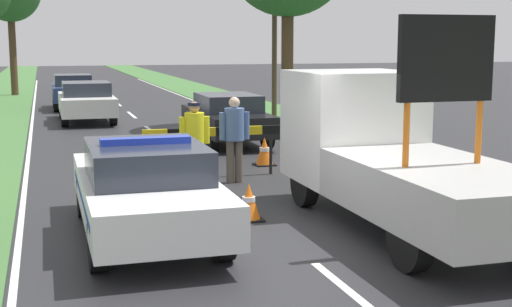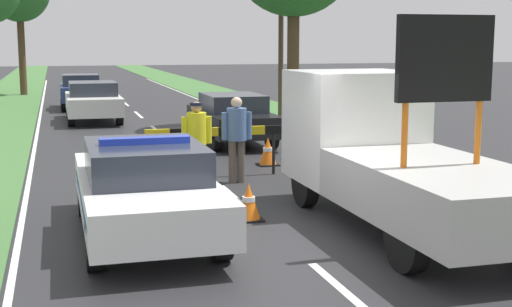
% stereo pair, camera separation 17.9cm
% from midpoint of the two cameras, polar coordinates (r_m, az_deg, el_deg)
% --- Properties ---
extents(ground_plane, '(160.00, 160.00, 0.00)m').
position_cam_midpoint_polar(ground_plane, '(10.88, 1.67, -6.73)').
color(ground_plane, '#28282B').
extents(lane_markings, '(7.77, 62.45, 0.01)m').
position_cam_midpoint_polar(lane_markings, '(26.41, -9.35, 2.46)').
color(lane_markings, silver).
rests_on(lane_markings, ground).
extents(grass_verge_right, '(3.23, 120.00, 0.03)m').
position_cam_midpoint_polar(grass_verge_right, '(31.36, -0.15, 3.61)').
color(grass_verge_right, '#427038').
rests_on(grass_verge_right, ground).
extents(police_car, '(1.91, 4.98, 1.54)m').
position_cam_midpoint_polar(police_car, '(10.91, -9.29, -2.71)').
color(police_car, white).
rests_on(police_car, ground).
extents(work_truck, '(2.07, 6.12, 3.30)m').
position_cam_midpoint_polar(work_truck, '(11.84, 9.99, 0.15)').
color(work_truck, white).
rests_on(work_truck, ground).
extents(road_barrier, '(3.17, 0.08, 1.10)m').
position_cam_midpoint_polar(road_barrier, '(15.51, -3.60, 1.44)').
color(road_barrier, black).
rests_on(road_barrier, ground).
extents(police_officer, '(0.63, 0.40, 1.74)m').
position_cam_midpoint_polar(police_officer, '(14.50, -5.29, 1.38)').
color(police_officer, '#191E38').
rests_on(police_officer, ground).
extents(pedestrian_civilian, '(0.65, 0.41, 1.80)m').
position_cam_midpoint_polar(pedestrian_civilian, '(14.86, -2.08, 1.67)').
color(pedestrian_civilian, brown).
rests_on(pedestrian_civilian, ground).
extents(traffic_cone_near_police, '(0.49, 0.49, 0.67)m').
position_cam_midpoint_polar(traffic_cone_near_police, '(17.07, 0.38, 0.17)').
color(traffic_cone_near_police, black).
rests_on(traffic_cone_near_police, ground).
extents(traffic_cone_centre_front, '(0.45, 0.45, 0.63)m').
position_cam_midpoint_polar(traffic_cone_centre_front, '(11.83, -1.02, -3.90)').
color(traffic_cone_centre_front, black).
rests_on(traffic_cone_centre_front, ground).
extents(queued_car_sedan_black, '(1.81, 4.67, 1.43)m').
position_cam_midpoint_polar(queued_car_sedan_black, '(20.79, -2.57, 2.93)').
color(queued_car_sedan_black, black).
rests_on(queued_car_sedan_black, ground).
extents(queued_car_van_white, '(1.90, 4.67, 1.47)m').
position_cam_midpoint_polar(queued_car_van_white, '(27.04, -13.61, 4.11)').
color(queued_car_van_white, silver).
rests_on(queued_car_van_white, ground).
extents(queued_car_hatch_blue, '(1.74, 4.00, 1.51)m').
position_cam_midpoint_polar(queued_car_hatch_blue, '(32.41, -14.58, 4.89)').
color(queued_car_hatch_blue, navy).
rests_on(queued_car_hatch_blue, ground).
extents(utility_pole, '(1.20, 0.20, 6.79)m').
position_cam_midpoint_polar(utility_pole, '(27.82, 1.31, 10.14)').
color(utility_pole, '#473828').
rests_on(utility_pole, ground).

